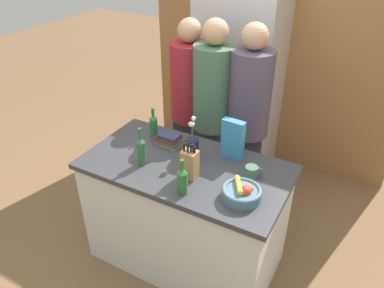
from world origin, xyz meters
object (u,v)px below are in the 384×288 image
fruit_bowl (242,193)px  book_stack (169,139)px  refrigerator (238,85)px  flower_vase (192,146)px  bottle_wine (182,180)px  cereal_box (233,139)px  person_in_blue (213,111)px  bottle_oil (154,125)px  bottle_vinegar (141,150)px  person_at_sink (190,104)px  coffee_mug (252,172)px  knife_block (190,164)px  person_in_red_tee (248,117)px

fruit_bowl → book_stack: (-0.73, 0.33, -0.00)m
refrigerator → book_stack: refrigerator is taller
flower_vase → bottle_wine: bearing=-70.2°
flower_vase → bottle_wine: (0.14, -0.39, -0.00)m
fruit_bowl → cereal_box: (-0.24, 0.40, 0.10)m
person_in_blue → cereal_box: bearing=-35.2°
fruit_bowl → bottle_oil: bearing=157.4°
fruit_bowl → bottle_wine: size_ratio=0.99×
flower_vase → book_stack: (-0.24, 0.08, -0.06)m
refrigerator → bottle_wine: (0.35, -1.74, 0.07)m
bottle_vinegar → person_at_sink: 0.94m
person_at_sink → book_stack: bearing=-82.2°
coffee_mug → book_stack: (-0.71, 0.10, -0.00)m
person_at_sink → bottle_vinegar: bearing=-88.8°
bottle_oil → bottle_vinegar: 0.39m
knife_block → flower_vase: 0.23m
bottle_oil → book_stack: bearing=-14.9°
coffee_mug → bottle_wine: (-0.33, -0.37, 0.06)m
knife_block → refrigerator: bearing=101.0°
bottle_vinegar → bottle_wine: bottle_vinegar is taller
refrigerator → person_in_blue: size_ratio=1.08×
bottle_wine → person_in_blue: size_ratio=0.14×
flower_vase → person_at_sink: size_ratio=0.19×
person_at_sink → fruit_bowl: bearing=-53.4°
coffee_mug → person_at_sink: 1.12m
book_stack → bottle_oil: size_ratio=0.82×
person_in_blue → fruit_bowl: bearing=-38.8°
cereal_box → person_in_red_tee: size_ratio=0.17×
flower_vase → bottle_vinegar: size_ratio=1.15×
flower_vase → bottle_vinegar: (-0.27, -0.24, 0.01)m
bottle_wine → fruit_bowl: bearing=20.7°
knife_block → person_in_red_tee: bearing=85.3°
person_at_sink → person_in_blue: person_in_blue is taller
fruit_bowl → bottle_vinegar: 0.77m
coffee_mug → flower_vase: bearing=177.5°
flower_vase → person_in_blue: person_in_blue is taller
person_in_red_tee → bottle_vinegar: bearing=-129.9°
refrigerator → person_in_red_tee: bearing=-61.8°
knife_block → flower_vase: size_ratio=0.85×
person_in_red_tee → coffee_mug: bearing=-79.8°
person_at_sink → person_in_red_tee: (0.57, -0.04, 0.02)m
fruit_bowl → flower_vase: size_ratio=0.75×
flower_vase → refrigerator: bearing=98.7°
knife_block → cereal_box: (0.15, 0.36, 0.04)m
refrigerator → coffee_mug: bearing=-63.9°
person_in_blue → knife_block: bearing=-58.7°
fruit_bowl → person_at_sink: size_ratio=0.14×
cereal_box → bottle_wine: 0.55m
refrigerator → cereal_box: refrigerator is taller
knife_block → person_in_red_tee: (0.07, 0.86, -0.03)m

